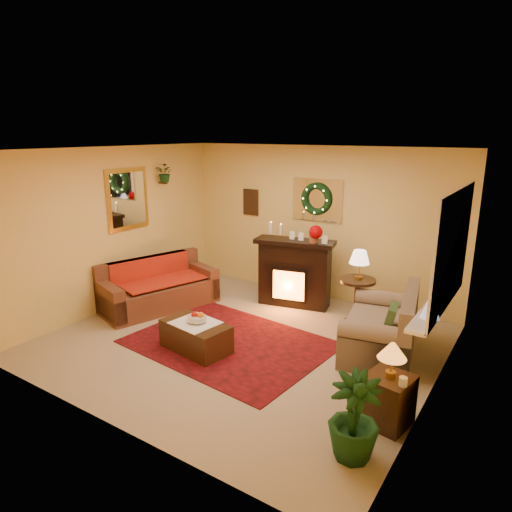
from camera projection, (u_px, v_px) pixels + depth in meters
The scene contains 31 objects.
floor at pixel (242, 341), 6.35m from camera, with size 5.00×5.00×0.00m, color beige.
ceiling at pixel (241, 150), 5.66m from camera, with size 5.00×5.00×0.00m, color white.
wall_back at pixel (317, 223), 7.82m from camera, with size 5.00×5.00×0.00m, color #EFD88C.
wall_front at pixel (101, 303), 4.19m from camera, with size 5.00×5.00×0.00m, color #EFD88C.
wall_left at pixel (114, 229), 7.33m from camera, with size 4.50×4.50×0.00m, color #EFD88C.
wall_right at pixel (440, 285), 4.68m from camera, with size 4.50×4.50×0.00m, color #EFD88C.
area_rug at pixel (229, 343), 6.28m from camera, with size 2.59×1.94×0.01m, color #4C0F0E.
sofa at pixel (159, 283), 7.45m from camera, with size 0.82×1.86×0.80m, color brown.
red_throw at pixel (161, 279), 7.57m from camera, with size 0.87×1.41×0.02m, color #DC441B.
fireplace at pixel (295, 273), 7.54m from camera, with size 1.15×0.36×1.05m, color #351C12.
poinsettia at pixel (316, 232), 7.12m from camera, with size 0.21×0.21×0.21m, color #A70003.
mantel_candle_a at pixel (271, 228), 7.62m from camera, with size 0.06×0.06×0.19m, color white.
mantel_candle_b at pixel (281, 229), 7.50m from camera, with size 0.06×0.06×0.17m, color white.
mantel_mirror at pixel (317, 200), 7.70m from camera, with size 0.92×0.02×0.72m, color white.
wreath at pixel (316, 199), 7.66m from camera, with size 0.55×0.55×0.11m, color #194719.
wall_art at pixel (251, 202), 8.45m from camera, with size 0.32×0.03×0.48m, color #381E11.
gold_mirror at pixel (128, 199), 7.44m from camera, with size 0.03×0.84×1.00m, color gold.
hanging_plant at pixel (166, 182), 7.91m from camera, with size 0.33×0.28×0.36m, color #194719.
loveseat at pixel (381, 321), 5.97m from camera, with size 0.85×1.47×0.85m, color #B4A38C.
window_frame at pixel (452, 250), 5.07m from camera, with size 0.03×1.86×1.36m, color white.
window_glass at pixel (451, 250), 5.08m from camera, with size 0.02×1.70×1.22m, color black.
window_sill at pixel (436, 305), 5.30m from camera, with size 0.22×1.86×0.04m, color white.
mini_tree at pixel (431, 305), 4.85m from camera, with size 0.20×0.20×0.30m, color silver.
sill_plant at pixel (451, 273), 5.78m from camera, with size 0.30×0.24×0.54m, color #164314.
side_table_round at pixel (356, 303), 6.87m from camera, with size 0.54×0.54×0.70m, color #4F2214.
lamp_cream at pixel (359, 268), 6.71m from camera, with size 0.30×0.30×0.45m, color beige.
end_table_square at pixel (388, 399), 4.51m from camera, with size 0.42×0.42×0.52m, color #422B1C.
lamp_tiffany at pixel (392, 356), 4.38m from camera, with size 0.28×0.28×0.41m, color gold.
coffee_table at pixel (196, 335), 6.04m from camera, with size 0.92×0.51×0.39m, color black.
fruit_bowl at pixel (197, 318), 5.99m from camera, with size 0.25×0.25×0.06m, color silver.
floor_palm at pixel (354, 413), 3.99m from camera, with size 1.36×1.36×2.42m, color black.
Camera 1 is at (3.35, -4.75, 2.83)m, focal length 32.00 mm.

